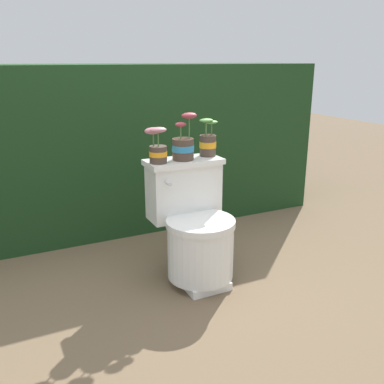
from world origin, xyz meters
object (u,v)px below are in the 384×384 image
at_px(potted_plant_left, 157,148).
at_px(potted_plant_midleft, 183,145).
at_px(toilet, 195,228).
at_px(potted_plant_middle, 208,142).

relative_size(potted_plant_left, potted_plant_midleft, 0.76).
height_order(toilet, potted_plant_midleft, potted_plant_midleft).
bearing_deg(potted_plant_middle, potted_plant_midleft, -170.79).
relative_size(toilet, potted_plant_left, 3.39).
xyz_separation_m(toilet, potted_plant_midleft, (-0.00, 0.13, 0.44)).
height_order(potted_plant_left, potted_plant_midleft, potted_plant_midleft).
distance_m(toilet, potted_plant_middle, 0.50).
distance_m(toilet, potted_plant_midleft, 0.46).
distance_m(potted_plant_left, potted_plant_middle, 0.33).
bearing_deg(toilet, potted_plant_middle, 44.26).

